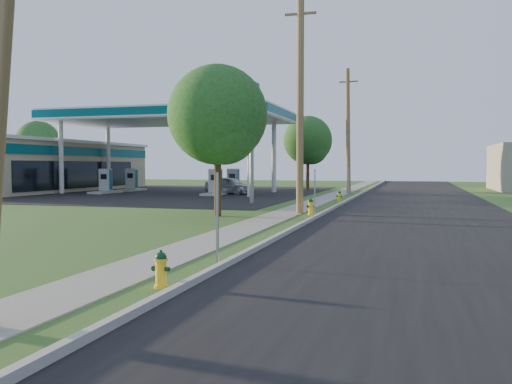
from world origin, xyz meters
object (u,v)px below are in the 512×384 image
Objects in this scene: utility_pole_mid at (300,102)px; tree_verge at (219,119)px; fuel_pump_sw at (132,183)px; price_pylon at (252,107)px; tree_lot at (309,142)px; hydrant_near at (161,269)px; fuel_pump_se at (233,184)px; tree_back at (38,144)px; utility_pole_far at (348,131)px; fuel_pump_ne at (215,185)px; car_silver at (229,185)px; fuel_pump_nw at (106,184)px; hydrant_mid at (311,207)px; hydrant_far at (339,196)px.

utility_pole_mid is 1.54× the size of tree_verge.
price_pylon is at bearing -39.40° from fuel_pump_sw.
fuel_pump_sw is at bearing -153.52° from tree_lot.
utility_pole_mid is at bearing -54.66° from price_pylon.
utility_pole_mid is 15.79m from hydrant_near.
tree_back is (-22.47, 5.45, 3.55)m from fuel_pump_se.
utility_pole_mid reaches higher than price_pylon.
tree_back is at bearing 171.93° from utility_pole_far.
tree_lot is 9.82× the size of hydrant_near.
hydrant_near is at bearing -73.44° from fuel_pump_se.
utility_pole_far is at bearing 91.11° from hydrant_near.
utility_pole_mid is at bearing -55.60° from fuel_pump_ne.
fuel_pump_sw is 0.82× the size of car_silver.
price_pylon is at bearing -56.31° from fuel_pump_ne.
hydrant_mid is (18.48, -13.46, -0.36)m from fuel_pump_nw.
fuel_pump_ne is 16.47m from hydrant_mid.
fuel_pump_sw is 20.47m from hydrant_far.
price_pylon is at bearing -147.90° from hydrant_far.
hydrant_far is at bearing 89.59° from hydrant_mid.
hydrant_mid is at bearing -54.84° from fuel_pump_ne.
hydrant_near is (3.63, -12.84, -3.78)m from tree_verge.
fuel_pump_ne is 12.36m from tree_lot.
car_silver reaches higher than hydrant_far.
tree_verge is at bearing -143.17° from utility_pole_mid.
hydrant_far is at bearing -25.00° from fuel_pump_sw.
fuel_pump_nw is (-17.90, 13.00, -4.23)m from utility_pole_mid.
fuel_pump_ne is 10.62m from hydrant_far.
fuel_pump_nw is 0.50× the size of tree_verge.
utility_pole_far is 13.11m from price_pylon.
fuel_pump_sw is at bearing 120.03° from hydrant_near.
tree_verge is 9.56× the size of hydrant_far.
tree_verge is (0.91, -7.74, -1.33)m from price_pylon.
tree_back is at bearing 148.32° from price_pylon.
fuel_pump_se is at bearing 118.51° from hydrant_mid.
hydrant_near is at bearing -49.54° from tree_back.
tree_verge is 13.87m from hydrant_near.
tree_back is 9.95× the size of hydrant_far.
tree_lot is 8.97× the size of hydrant_mid.
tree_lot is 27.26m from tree_back.
fuel_pump_se is at bearing 106.56° from hydrant_near.
hydrant_mid is (0.58, -0.46, -4.60)m from utility_pole_mid.
fuel_pump_nw is 4.79× the size of hydrant_near.
fuel_pump_se reaches higher than hydrant_mid.
fuel_pump_ne is (9.00, 0.00, 0.00)m from fuel_pump_nw.
fuel_pump_nw is at bearing 151.82° from price_pylon.
fuel_pump_nw is 21.59m from tree_verge.
car_silver is (9.49, -2.33, -0.05)m from fuel_pump_sw.
tree_lot is at bearing 2.95° from tree_back.
tree_back is at bearing 144.41° from utility_pole_mid.
fuel_pump_nw is 19.12m from hydrant_far.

